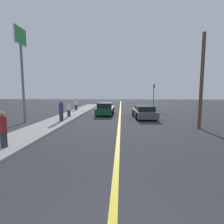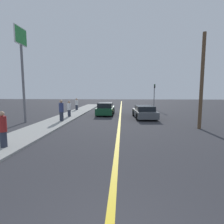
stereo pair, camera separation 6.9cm
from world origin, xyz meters
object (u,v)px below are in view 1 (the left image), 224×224
object	(u,v)px
pedestrian_far_standing	(69,109)
pedestrian_by_sign	(76,104)
pedestrian_near_curb	(3,129)
roadside_sign	(21,54)
utility_pole	(202,82)
car_ahead_center	(105,109)
pedestrian_mid_group	(61,111)
car_near_right_lane	(144,112)
traffic_light	(154,94)

from	to	relation	value
pedestrian_far_standing	pedestrian_by_sign	world-z (taller)	pedestrian_by_sign
pedestrian_near_curb	roadside_sign	world-z (taller)	roadside_sign
pedestrian_far_standing	roadside_sign	distance (m)	6.47
pedestrian_far_standing	utility_pole	xyz separation A→B (m)	(11.01, -4.88, 2.44)
car_ahead_center	pedestrian_near_curb	world-z (taller)	pedestrian_near_curb
pedestrian_mid_group	roadside_sign	size ratio (longest dim) A/B	0.23
pedestrian_near_curb	roadside_sign	xyz separation A→B (m)	(-2.96, 6.98, 4.84)
car_near_right_lane	utility_pole	distance (m)	6.56
roadside_sign	pedestrian_far_standing	bearing A→B (deg)	46.41
pedestrian_near_curb	pedestrian_mid_group	world-z (taller)	pedestrian_mid_group
car_near_right_lane	pedestrian_by_sign	distance (m)	11.02
utility_pole	traffic_light	bearing A→B (deg)	93.31
roadside_sign	traffic_light	bearing A→B (deg)	42.28
pedestrian_mid_group	utility_pole	world-z (taller)	utility_pole
car_ahead_center	pedestrian_far_standing	world-z (taller)	pedestrian_far_standing
car_near_right_lane	pedestrian_far_standing	bearing A→B (deg)	177.64
pedestrian_near_curb	traffic_light	bearing A→B (deg)	61.70
car_near_right_lane	roadside_sign	size ratio (longest dim) A/B	0.61
pedestrian_near_curb	utility_pole	bearing A→B (deg)	25.24
pedestrian_near_curb	roadside_sign	size ratio (longest dim) A/B	0.21
pedestrian_by_sign	pedestrian_far_standing	bearing A→B (deg)	-81.50
pedestrian_far_standing	car_ahead_center	bearing A→B (deg)	34.32
car_ahead_center	roadside_sign	distance (m)	9.90
car_ahead_center	utility_pole	distance (m)	10.78
car_near_right_lane	pedestrian_mid_group	distance (m)	8.06
pedestrian_near_curb	utility_pole	xyz separation A→B (m)	(10.99, 5.18, 2.41)
pedestrian_mid_group	pedestrian_far_standing	size ratio (longest dim) A/B	1.14
car_near_right_lane	traffic_light	bearing A→B (deg)	70.96
pedestrian_mid_group	traffic_light	world-z (taller)	traffic_light
pedestrian_far_standing	traffic_light	xyz separation A→B (m)	(10.22, 8.88, 1.42)
car_ahead_center	utility_pole	size ratio (longest dim) A/B	0.66
utility_pole	roadside_sign	bearing A→B (deg)	172.66
car_near_right_lane	roadside_sign	world-z (taller)	roadside_sign
car_near_right_lane	utility_pole	bearing A→B (deg)	-59.29
traffic_light	car_near_right_lane	bearing A→B (deg)	-106.02
pedestrian_by_sign	roadside_sign	bearing A→B (deg)	-100.94
pedestrian_mid_group	pedestrian_far_standing	distance (m)	2.77
pedestrian_near_curb	pedestrian_by_sign	size ratio (longest dim) A/B	1.02
car_ahead_center	pedestrian_by_sign	distance (m)	6.35
car_ahead_center	pedestrian_near_curb	distance (m)	12.96
traffic_light	roadside_sign	distance (m)	18.11
roadside_sign	utility_pole	distance (m)	14.27
pedestrian_mid_group	pedestrian_by_sign	bearing A→B (deg)	97.07
pedestrian_far_standing	utility_pole	world-z (taller)	utility_pole
car_ahead_center	utility_pole	world-z (taller)	utility_pole
car_ahead_center	pedestrian_far_standing	bearing A→B (deg)	-145.12
pedestrian_mid_group	pedestrian_far_standing	bearing A→B (deg)	93.50
car_ahead_center	pedestrian_mid_group	world-z (taller)	pedestrian_mid_group
car_ahead_center	roadside_sign	xyz separation A→B (m)	(-6.47, -5.50, 5.10)
car_ahead_center	roadside_sign	size ratio (longest dim) A/B	0.56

